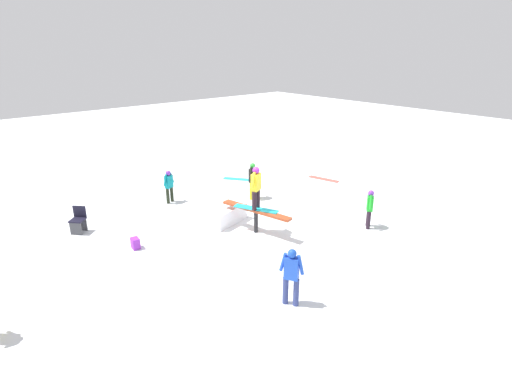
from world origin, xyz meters
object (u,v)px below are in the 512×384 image
loose_snowboard_white (131,215)px  rail_feature (256,213)px  bystander_blue (291,274)px  loose_snowboard_cyan (239,179)px  loose_snowboard_coral (324,179)px  main_rider_on_rail (256,188)px  folding_chair (78,221)px  backpack_on_snow (135,243)px  bystander_green (370,207)px  bystander_teal (169,185)px  bystander_black (253,179)px

loose_snowboard_white → rail_feature: bearing=-136.6°
bystander_blue → loose_snowboard_cyan: size_ratio=1.00×
rail_feature → loose_snowboard_coral: 6.45m
main_rider_on_rail → folding_chair: size_ratio=1.71×
loose_snowboard_coral → backpack_on_snow: size_ratio=4.36×
bystander_green → loose_snowboard_white: bearing=94.9°
rail_feature → loose_snowboard_cyan: bearing=134.6°
folding_chair → loose_snowboard_white: bearing=53.2°
rail_feature → bystander_teal: bystander_teal is taller
folding_chair → bystander_teal: bearing=53.4°
bystander_green → bystander_teal: bearing=84.1°
loose_snowboard_coral → backpack_on_snow: (0.54, -9.59, 0.16)m
bystander_blue → folding_chair: bystander_blue is taller
bystander_green → backpack_on_snow: (-3.83, -6.68, -0.59)m
bystander_blue → bystander_black: 7.15m
bystander_black → folding_chair: bystander_black is taller
rail_feature → loose_snowboard_coral: bearing=97.0°
bystander_teal → backpack_on_snow: bearing=24.0°
rail_feature → loose_snowboard_white: size_ratio=1.93×
main_rider_on_rail → loose_snowboard_white: bearing=-172.9°
loose_snowboard_coral → folding_chair: (-1.77, -10.49, 0.40)m
bystander_green → loose_snowboard_white: 8.55m
loose_snowboard_cyan → rail_feature: bearing=111.4°
main_rider_on_rail → loose_snowboard_white: 5.06m
bystander_teal → folding_chair: 3.67m
bystander_teal → loose_snowboard_cyan: size_ratio=0.89×
loose_snowboard_cyan → folding_chair: 7.55m
bystander_black → bystander_teal: 3.32m
loose_snowboard_coral → bystander_blue: bearing=111.2°
loose_snowboard_coral → folding_chair: size_ratio=1.68×
bystander_teal → folding_chair: bearing=-14.5°
loose_snowboard_white → folding_chair: folding_chair is taller
bystander_blue → loose_snowboard_coral: 9.84m
bystander_green → folding_chair: bearing=104.0°
loose_snowboard_white → loose_snowboard_coral: 8.82m
loose_snowboard_white → loose_snowboard_cyan: same height
loose_snowboard_white → backpack_on_snow: 2.69m
bystander_black → backpack_on_snow: 5.61m
loose_snowboard_white → backpack_on_snow: (2.50, -0.99, 0.16)m
loose_snowboard_cyan → loose_snowboard_coral: bearing=-166.3°
bystander_black → loose_snowboard_coral: (0.32, 4.09, -0.83)m
loose_snowboard_white → loose_snowboard_coral: (1.96, 8.60, 0.00)m
rail_feature → backpack_on_snow: rail_feature is taller
loose_snowboard_white → bystander_teal: bearing=-72.4°
main_rider_on_rail → folding_chair: main_rider_on_rail is taller
loose_snowboard_cyan → folding_chair: folding_chair is taller
loose_snowboard_cyan → main_rider_on_rail: bearing=111.4°
bystander_blue → main_rider_on_rail: bearing=-59.2°
loose_snowboard_cyan → folding_chair: size_ratio=1.68×
rail_feature → loose_snowboard_cyan: size_ratio=1.78×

